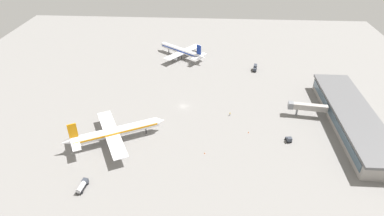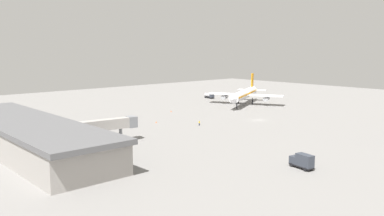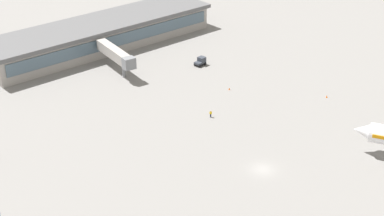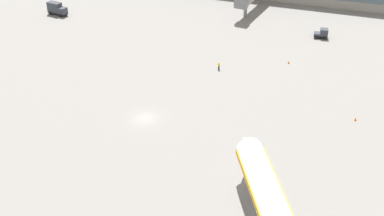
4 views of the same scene
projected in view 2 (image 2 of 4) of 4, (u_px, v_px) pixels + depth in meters
The scene contains 10 objects.
ground at pixel (259, 120), 144.44m from camera, with size 288.00×288.00×0.00m, color gray.
terminal_building at pixel (26, 135), 101.21m from camera, with size 73.50×17.82×7.81m.
airplane_taxiing at pixel (244, 94), 183.33m from camera, with size 34.07×40.91×13.45m.
catering_truck at pixel (302, 161), 85.85m from camera, with size 5.85×3.01×3.30m.
baggage_tug at pixel (106, 124), 131.57m from camera, with size 3.44×2.62×2.30m.
fuel_truck at pixel (209, 96), 207.63m from camera, with size 6.50×2.87×2.50m.
ground_crew_worker at pixel (199, 123), 134.15m from camera, with size 0.54×0.50×1.67m.
jet_bridge at pixel (107, 125), 108.46m from camera, with size 5.16×18.22×6.74m.
safety_cone_near_gate at pixel (171, 111), 162.94m from camera, with size 0.44×0.44×0.60m, color #EA590C.
safety_cone_mid_apron at pixel (156, 122), 139.07m from camera, with size 0.44×0.44×0.60m, color #EA590C.
Camera 2 is at (89.38, -113.24, 25.53)m, focal length 37.57 mm.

